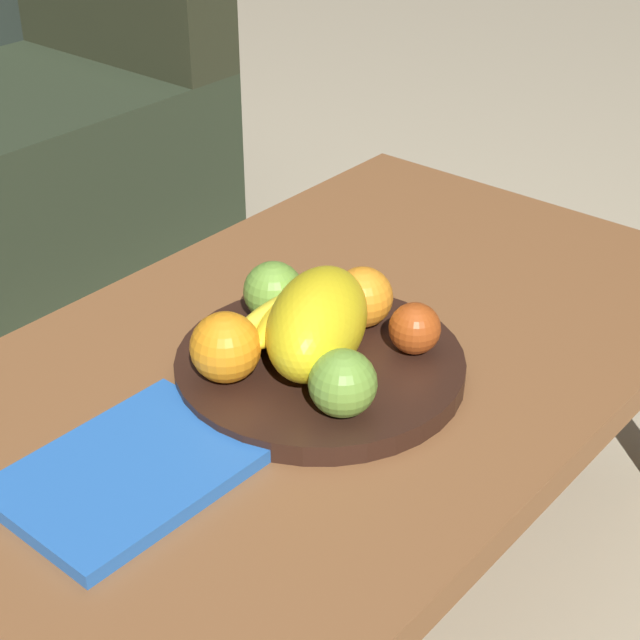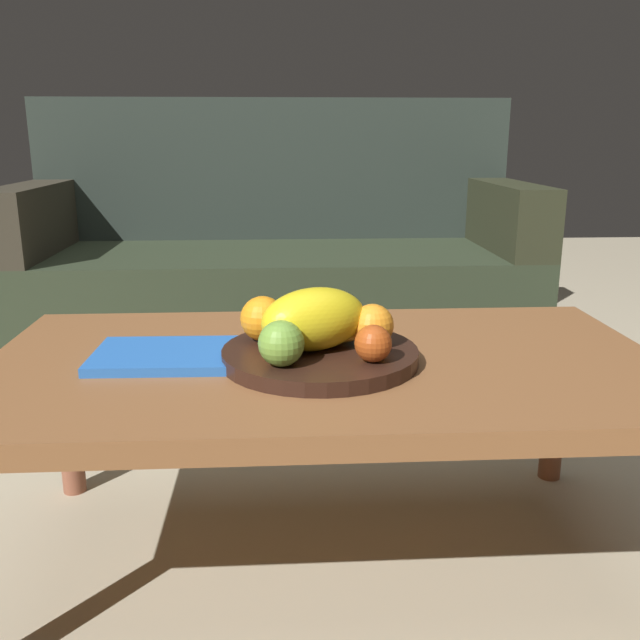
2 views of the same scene
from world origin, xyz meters
TOP-DOWN VIEW (x-y plane):
  - ground_plane at (0.00, 0.00)m, footprint 8.00×8.00m
  - coffee_table at (0.00, 0.00)m, footprint 1.17×0.65m
  - couch at (-0.09, 1.23)m, footprint 1.70×0.70m
  - fruit_bowl at (-0.01, -0.03)m, footprint 0.33×0.33m
  - melon_large_front at (-0.02, -0.03)m, footprint 0.22×0.18m
  - orange_front at (-0.11, 0.02)m, footprint 0.08×0.08m
  - orange_left at (0.08, -0.02)m, footprint 0.07×0.07m
  - apple_front at (0.02, 0.07)m, footprint 0.07×0.07m
  - apple_left at (-0.08, -0.11)m, footprint 0.07×0.07m
  - apple_right at (0.07, -0.10)m, footprint 0.06×0.06m
  - banana_bunch at (-0.01, 0.03)m, footprint 0.18×0.13m
  - magazine at (-0.27, 0.00)m, footprint 0.25×0.19m

SIDE VIEW (x-z plane):
  - ground_plane at x=0.00m, z-range 0.00..0.00m
  - couch at x=-0.09m, z-range -0.15..0.75m
  - coffee_table at x=0.00m, z-range 0.16..0.56m
  - magazine at x=-0.27m, z-range 0.40..0.42m
  - fruit_bowl at x=-0.01m, z-range 0.40..0.43m
  - apple_right at x=0.07m, z-range 0.43..0.49m
  - banana_bunch at x=-0.01m, z-range 0.43..0.49m
  - apple_left at x=-0.08m, z-range 0.43..0.50m
  - apple_front at x=0.02m, z-range 0.43..0.50m
  - orange_left at x=0.08m, z-range 0.43..0.50m
  - orange_front at x=-0.11m, z-range 0.43..0.51m
  - melon_large_front at x=-0.02m, z-range 0.43..0.53m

